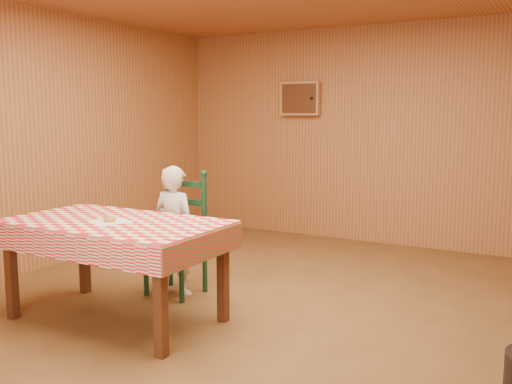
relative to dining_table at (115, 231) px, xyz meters
The scene contains 7 objects.
ground 1.18m from the dining_table, 34.33° to the left, with size 6.00×6.00×0.00m, color brown.
cabin_walls 1.75m from the dining_table, 53.61° to the left, with size 5.10×6.05×2.65m.
dining_table is the anchor object (origin of this frame).
ladder_chair 0.81m from the dining_table, 90.00° to the left, with size 0.44×0.40×1.08m.
seated_child 0.74m from the dining_table, 90.00° to the left, with size 0.41×0.27×1.12m, color silver.
napkin 0.10m from the dining_table, 90.00° to the right, with size 0.26×0.26×0.00m, color white.
donut 0.11m from the dining_table, 90.00° to the right, with size 0.09×0.09×0.03m, color #B58941.
Camera 1 is at (2.18, -3.67, 1.56)m, focal length 40.00 mm.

